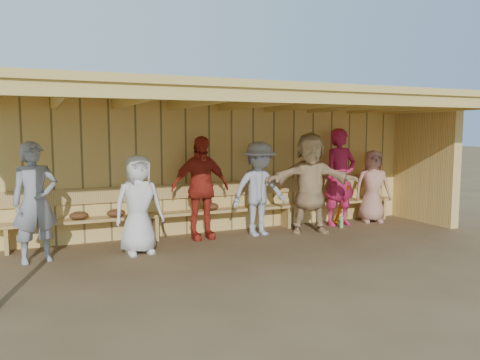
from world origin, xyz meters
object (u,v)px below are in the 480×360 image
object	(u,v)px
player_b	(139,204)
player_e	(259,189)
player_f	(310,183)
player_g	(340,177)
player_h	(373,186)
player_d	(200,188)
bench	(223,204)
player_a	(35,202)

from	to	relation	value
player_b	player_e	xyz separation A→B (m)	(2.23, 0.40, 0.08)
player_e	player_f	bearing A→B (deg)	-17.09
player_g	player_h	world-z (taller)	player_g
player_d	player_h	size ratio (longest dim) A/B	1.21
player_h	bench	distance (m)	3.19
bench	player_h	bearing A→B (deg)	-5.50
player_f	player_g	bearing A→B (deg)	42.30
player_d	bench	xyz separation A→B (m)	(0.55, 0.31, -0.37)
player_g	bench	size ratio (longest dim) A/B	0.25
player_a	player_f	size ratio (longest dim) A/B	0.94
player_g	bench	distance (m)	2.42
player_g	player_h	distance (m)	0.84
player_b	bench	size ratio (longest dim) A/B	0.20
bench	player_a	bearing A→B (deg)	-166.62
player_d	bench	bearing A→B (deg)	26.24
player_h	bench	size ratio (longest dim) A/B	0.20
player_h	bench	world-z (taller)	player_h
player_d	player_h	bearing A→B (deg)	-2.92
player_e	player_g	size ratio (longest dim) A/B	0.88
player_a	player_b	xyz separation A→B (m)	(1.44, -0.12, -0.11)
player_e	player_g	bearing A→B (deg)	-0.60
player_e	player_h	distance (m)	2.68
player_e	bench	size ratio (longest dim) A/B	0.22
player_g	player_h	xyz separation A→B (m)	(0.81, 0.00, -0.22)
player_g	player_b	bearing A→B (deg)	-172.80
player_b	player_a	bearing A→B (deg)	168.78
player_a	player_e	size ratio (longest dim) A/B	1.03
player_b	bench	distance (m)	1.96
player_f	player_h	bearing A→B (deg)	32.63
player_a	bench	world-z (taller)	player_a
player_d	player_g	size ratio (longest dim) A/B	0.93
player_b	player_e	world-z (taller)	player_e
player_d	player_e	xyz separation A→B (m)	(1.05, -0.17, -0.05)
player_e	player_h	bearing A→B (deg)	-2.17
player_b	player_e	size ratio (longest dim) A/B	0.90
player_a	player_d	bearing A→B (deg)	-3.02
player_b	player_h	size ratio (longest dim) A/B	1.03
player_e	player_g	distance (m)	1.88
player_b	player_d	bearing A→B (deg)	19.29
player_a	player_f	distance (m)	4.62
player_g	player_a	bearing A→B (deg)	-176.09
player_e	bench	distance (m)	0.76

